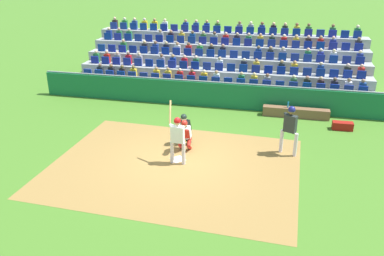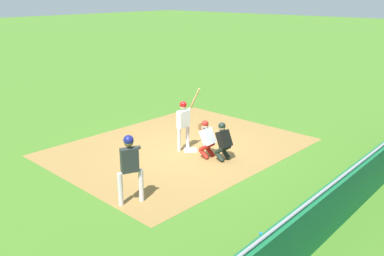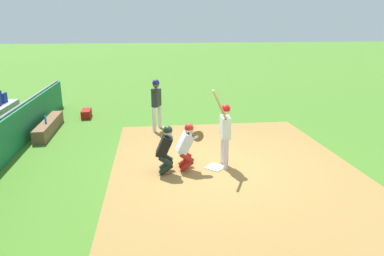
{
  "view_description": "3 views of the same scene",
  "coord_description": "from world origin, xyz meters",
  "px_view_note": "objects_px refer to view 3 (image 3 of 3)",
  "views": [
    {
      "loc": [
        -3.37,
        12.36,
        6.68
      ],
      "look_at": [
        -0.36,
        -0.7,
        0.99
      ],
      "focal_mm": 37.41,
      "sensor_mm": 36.0,
      "label": 1
    },
    {
      "loc": [
        -10.11,
        -9.03,
        5.28
      ],
      "look_at": [
        0.04,
        -0.04,
        0.83
      ],
      "focal_mm": 39.08,
      "sensor_mm": 36.0,
      "label": 2
    },
    {
      "loc": [
        8.27,
        -1.93,
        3.65
      ],
      "look_at": [
        0.03,
        -0.65,
        1.17
      ],
      "focal_mm": 31.5,
      "sensor_mm": 36.0,
      "label": 3
    }
  ],
  "objects_px": {
    "dugout_bench": "(49,126)",
    "batter_at_plate": "(225,129)",
    "home_plate_marker": "(215,167)",
    "equipment_duffel_bag": "(86,114)",
    "water_bottle_on_bench": "(45,119)",
    "on_deck_batter": "(156,99)",
    "catcher_crouching": "(187,144)",
    "home_plate_umpire": "(166,147)"
  },
  "relations": [
    {
      "from": "home_plate_umpire",
      "to": "dugout_bench",
      "type": "bearing_deg",
      "value": -137.25
    },
    {
      "from": "catcher_crouching",
      "to": "dugout_bench",
      "type": "xyz_separation_m",
      "value": [
        -4.1,
        -4.5,
        -0.49
      ]
    },
    {
      "from": "home_plate_umpire",
      "to": "equipment_duffel_bag",
      "type": "xyz_separation_m",
      "value": [
        -6.16,
        -2.88,
        -0.53
      ]
    },
    {
      "from": "catcher_crouching",
      "to": "dugout_bench",
      "type": "height_order",
      "value": "catcher_crouching"
    },
    {
      "from": "equipment_duffel_bag",
      "to": "dugout_bench",
      "type": "bearing_deg",
      "value": -29.81
    },
    {
      "from": "water_bottle_on_bench",
      "to": "on_deck_batter",
      "type": "bearing_deg",
      "value": 90.73
    },
    {
      "from": "water_bottle_on_bench",
      "to": "on_deck_batter",
      "type": "relative_size",
      "value": 0.14
    },
    {
      "from": "batter_at_plate",
      "to": "on_deck_batter",
      "type": "height_order",
      "value": "batter_at_plate"
    },
    {
      "from": "home_plate_umpire",
      "to": "on_deck_batter",
      "type": "relative_size",
      "value": 0.69
    },
    {
      "from": "water_bottle_on_bench",
      "to": "on_deck_batter",
      "type": "height_order",
      "value": "on_deck_batter"
    },
    {
      "from": "batter_at_plate",
      "to": "home_plate_umpire",
      "type": "height_order",
      "value": "batter_at_plate"
    },
    {
      "from": "dugout_bench",
      "to": "water_bottle_on_bench",
      "type": "xyz_separation_m",
      "value": [
        0.37,
        0.01,
        0.35
      ]
    },
    {
      "from": "home_plate_umpire",
      "to": "home_plate_marker",
      "type": "bearing_deg",
      "value": 93.56
    },
    {
      "from": "batter_at_plate",
      "to": "dugout_bench",
      "type": "xyz_separation_m",
      "value": [
        -4.1,
        -5.52,
        -0.86
      ]
    },
    {
      "from": "home_plate_umpire",
      "to": "batter_at_plate",
      "type": "bearing_deg",
      "value": 95.16
    },
    {
      "from": "home_plate_umpire",
      "to": "catcher_crouching",
      "type": "bearing_deg",
      "value": 104.27
    },
    {
      "from": "batter_at_plate",
      "to": "equipment_duffel_bag",
      "type": "distance_m",
      "value": 7.56
    },
    {
      "from": "equipment_duffel_bag",
      "to": "on_deck_batter",
      "type": "relative_size",
      "value": 0.44
    },
    {
      "from": "catcher_crouching",
      "to": "home_plate_umpire",
      "type": "bearing_deg",
      "value": -75.73
    },
    {
      "from": "water_bottle_on_bench",
      "to": "catcher_crouching",
      "type": "bearing_deg",
      "value": 50.35
    },
    {
      "from": "home_plate_marker",
      "to": "catcher_crouching",
      "type": "distance_m",
      "value": 1.04
    },
    {
      "from": "water_bottle_on_bench",
      "to": "on_deck_batter",
      "type": "distance_m",
      "value": 3.95
    },
    {
      "from": "home_plate_marker",
      "to": "home_plate_umpire",
      "type": "distance_m",
      "value": 1.51
    },
    {
      "from": "dugout_bench",
      "to": "home_plate_marker",
      "type": "bearing_deg",
      "value": 51.7
    },
    {
      "from": "dugout_bench",
      "to": "water_bottle_on_bench",
      "type": "height_order",
      "value": "water_bottle_on_bench"
    },
    {
      "from": "home_plate_umpire",
      "to": "on_deck_batter",
      "type": "distance_m",
      "value": 3.95
    },
    {
      "from": "catcher_crouching",
      "to": "on_deck_batter",
      "type": "height_order",
      "value": "on_deck_batter"
    },
    {
      "from": "batter_at_plate",
      "to": "catcher_crouching",
      "type": "height_order",
      "value": "batter_at_plate"
    },
    {
      "from": "home_plate_marker",
      "to": "equipment_duffel_bag",
      "type": "distance_m",
      "value": 7.4
    },
    {
      "from": "batter_at_plate",
      "to": "equipment_duffel_bag",
      "type": "xyz_separation_m",
      "value": [
        -6.02,
        -4.48,
        -0.91
      ]
    },
    {
      "from": "home_plate_marker",
      "to": "water_bottle_on_bench",
      "type": "relative_size",
      "value": 1.64
    },
    {
      "from": "home_plate_umpire",
      "to": "dugout_bench",
      "type": "distance_m",
      "value": 5.8
    },
    {
      "from": "dugout_bench",
      "to": "water_bottle_on_bench",
      "type": "distance_m",
      "value": 0.51
    },
    {
      "from": "dugout_bench",
      "to": "on_deck_batter",
      "type": "xyz_separation_m",
      "value": [
        0.32,
        3.91,
        0.94
      ]
    },
    {
      "from": "batter_at_plate",
      "to": "water_bottle_on_bench",
      "type": "distance_m",
      "value": 6.68
    },
    {
      "from": "dugout_bench",
      "to": "home_plate_umpire",
      "type": "bearing_deg",
      "value": 42.75
    },
    {
      "from": "catcher_crouching",
      "to": "home_plate_umpire",
      "type": "xyz_separation_m",
      "value": [
        0.15,
        -0.58,
        -0.01
      ]
    },
    {
      "from": "home_plate_marker",
      "to": "on_deck_batter",
      "type": "height_order",
      "value": "on_deck_batter"
    },
    {
      "from": "batter_at_plate",
      "to": "catcher_crouching",
      "type": "xyz_separation_m",
      "value": [
        -0.0,
        -1.02,
        -0.37
      ]
    },
    {
      "from": "catcher_crouching",
      "to": "equipment_duffel_bag",
      "type": "xyz_separation_m",
      "value": [
        -6.01,
        -3.45,
        -0.54
      ]
    },
    {
      "from": "batter_at_plate",
      "to": "equipment_duffel_bag",
      "type": "bearing_deg",
      "value": -143.34
    },
    {
      "from": "dugout_bench",
      "to": "batter_at_plate",
      "type": "bearing_deg",
      "value": 53.43
    }
  ]
}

